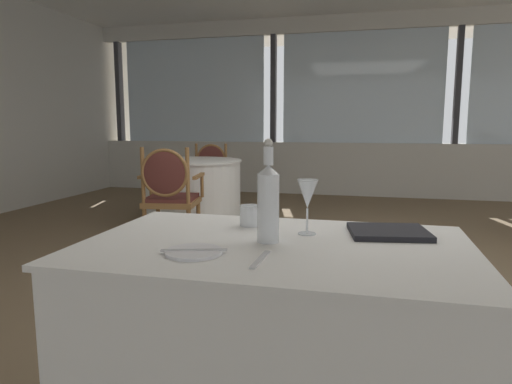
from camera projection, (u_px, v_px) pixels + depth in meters
ground_plane at (343, 287)px, 3.21m from camera, size 14.87×14.87×0.00m
window_wall_far at (360, 125)px, 7.16m from camera, size 9.03×0.14×2.82m
foreground_table at (274, 349)px, 1.55m from camera, size 1.27×0.81×0.75m
side_plate at (194, 252)px, 1.37m from camera, size 0.18×0.18×0.01m
butter_knife at (194, 250)px, 1.37m from camera, size 0.20×0.07×0.00m
dinner_fork at (260, 259)px, 1.31m from camera, size 0.02×0.18×0.00m
water_bottle at (268, 201)px, 1.49m from camera, size 0.07×0.07×0.34m
wine_glass at (308, 195)px, 1.59m from camera, size 0.08×0.08×0.20m
water_tumbler at (250, 216)px, 1.75m from camera, size 0.08×0.08×0.08m
menu_book at (388, 232)px, 1.61m from camera, size 0.30×0.26×0.02m
background_table_0 at (194, 193)px, 5.06m from camera, size 1.08×1.08×0.75m
dining_chair_0_0 at (169, 191)px, 4.08m from camera, size 0.59×0.53×0.95m
dining_chair_0_1 at (210, 172)px, 5.99m from camera, size 0.59×0.53×0.89m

